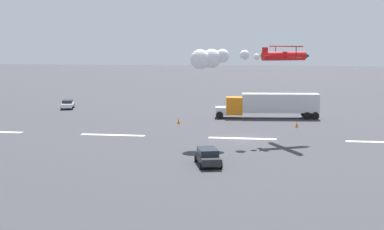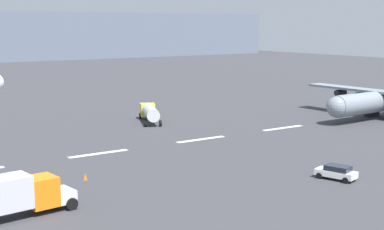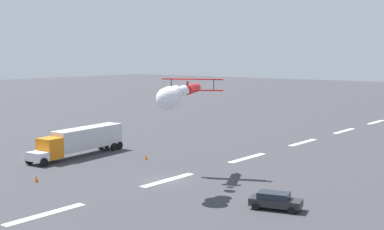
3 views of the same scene
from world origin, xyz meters
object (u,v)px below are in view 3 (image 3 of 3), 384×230
at_px(semi_truck_orange, 81,140).
at_px(traffic_cone_near, 146,157).
at_px(stunt_biplane_red, 176,95).
at_px(traffic_cone_far, 36,179).
at_px(airport_staff_sedan, 275,200).

relative_size(semi_truck_orange, traffic_cone_near, 20.68).
relative_size(stunt_biplane_red, traffic_cone_near, 17.84).
height_order(semi_truck_orange, traffic_cone_far, semi_truck_orange).
distance_m(stunt_biplane_red, airport_staff_sedan, 14.83).
height_order(semi_truck_orange, airport_staff_sedan, semi_truck_orange).
distance_m(airport_staff_sedan, traffic_cone_near, 25.86).
relative_size(stunt_biplane_red, semi_truck_orange, 0.86).
bearing_deg(traffic_cone_far, stunt_biplane_red, 121.43).
relative_size(airport_staff_sedan, traffic_cone_near, 6.46).
bearing_deg(airport_staff_sedan, semi_truck_orange, -99.19).
height_order(airport_staff_sedan, traffic_cone_far, airport_staff_sedan).
xyz_separation_m(semi_truck_orange, traffic_cone_near, (-3.60, 8.62, -1.76)).
bearing_deg(airport_staff_sedan, traffic_cone_near, -110.18).
bearing_deg(semi_truck_orange, stunt_biplane_red, 77.46).
bearing_deg(semi_truck_orange, airport_staff_sedan, 80.81).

